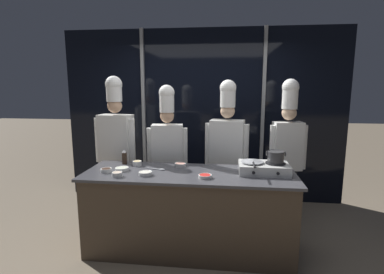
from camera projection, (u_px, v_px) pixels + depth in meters
name	position (u px, v px, depth m)	size (l,w,h in m)	color
ground_plane	(189.00, 249.00, 3.42)	(24.00, 24.00, 0.00)	#7F705B
window_wall_back	(202.00, 116.00, 4.75)	(4.41, 0.09, 2.70)	black
demo_counter	(189.00, 211.00, 3.34)	(2.30, 0.77, 0.90)	#4C3D2D
portable_stove	(264.00, 168.00, 3.24)	(0.53, 0.37, 0.12)	silver
frying_pan	(252.00, 161.00, 3.23)	(0.25, 0.43, 0.04)	#ADAFB5
stock_pot	(276.00, 157.00, 3.20)	(0.20, 0.18, 0.13)	#333335
squeeze_bottle_soy	(124.00, 157.00, 3.60)	(0.06, 0.06, 0.18)	#332319
prep_bowl_garlic	(145.00, 173.00, 3.16)	(0.14, 0.14, 0.04)	white
prep_bowl_bean_sprouts	(122.00, 169.00, 3.33)	(0.15, 0.15, 0.04)	white
prep_bowl_ginger	(137.00, 163.00, 3.53)	(0.11, 0.11, 0.06)	white
prep_bowl_chicken	(117.00, 174.00, 3.11)	(0.11, 0.11, 0.05)	white
prep_bowl_bell_pepper	(205.00, 176.00, 3.07)	(0.14, 0.14, 0.03)	white
prep_bowl_shrimp	(180.00, 164.00, 3.51)	(0.14, 0.14, 0.04)	white
prep_bowl_soy_glaze	(106.00, 170.00, 3.27)	(0.12, 0.12, 0.04)	white
serving_spoon_slotted	(159.00, 169.00, 3.36)	(0.22, 0.06, 0.02)	#B2B5BA
chef_head	(116.00, 139.00, 4.01)	(0.58, 0.29, 1.96)	#4C4C51
chef_sous	(167.00, 146.00, 3.90)	(0.52, 0.25, 1.85)	#2D3856
chef_line	(227.00, 143.00, 3.91)	(0.57, 0.29, 1.91)	#4C4C51
chef_pastry	(288.00, 141.00, 3.81)	(0.47, 0.24, 1.92)	#232326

